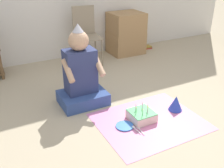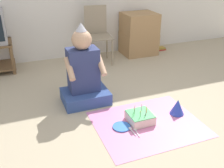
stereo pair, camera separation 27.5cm
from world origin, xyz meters
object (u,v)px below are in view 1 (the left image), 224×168
object	(u,v)px
folding_chair	(86,32)
party_hat_blue	(176,103)
cardboard_box_stack	(126,33)
paper_plate	(125,126)
birthday_cake	(141,116)
book_pile	(146,47)
person_seated	(81,76)

from	to	relation	value
folding_chair	party_hat_blue	size ratio (longest dim) A/B	5.19
cardboard_box_stack	paper_plate	world-z (taller)	cardboard_box_stack
folding_chair	party_hat_blue	xyz separation A→B (m)	(0.29, -1.87, -0.41)
folding_chair	birthday_cake	distance (m)	1.92
party_hat_blue	folding_chair	bearing A→B (deg)	98.68
book_pile	paper_plate	world-z (taller)	book_pile
cardboard_box_stack	book_pile	xyz separation A→B (m)	(0.46, 0.02, -0.33)
folding_chair	party_hat_blue	distance (m)	1.94
cardboard_box_stack	birthday_cake	world-z (taller)	cardboard_box_stack
birthday_cake	folding_chair	bearing A→B (deg)	85.08
person_seated	birthday_cake	bearing A→B (deg)	-57.67
party_hat_blue	book_pile	bearing A→B (deg)	64.03
cardboard_box_stack	party_hat_blue	size ratio (longest dim) A/B	4.18
cardboard_box_stack	birthday_cake	xyz separation A→B (m)	(-0.95, -1.96, -0.30)
book_pile	person_seated	size ratio (longest dim) A/B	0.21
paper_plate	cardboard_box_stack	bearing A→B (deg)	59.42
book_pile	paper_plate	size ratio (longest dim) A/B	1.09
birthday_cake	book_pile	bearing A→B (deg)	54.44
person_seated	party_hat_blue	size ratio (longest dim) A/B	5.49
paper_plate	folding_chair	bearing A→B (deg)	78.66
folding_chair	person_seated	distance (m)	1.36
book_pile	birthday_cake	bearing A→B (deg)	-125.56
folding_chair	birthday_cake	xyz separation A→B (m)	(-0.16, -1.86, -0.45)
folding_chair	paper_plate	size ratio (longest dim) A/B	4.83
book_pile	birthday_cake	size ratio (longest dim) A/B	0.80
person_seated	paper_plate	xyz separation A→B (m)	(0.19, -0.67, -0.32)
party_hat_blue	person_seated	bearing A→B (deg)	142.58
book_pile	birthday_cake	xyz separation A→B (m)	(-1.42, -1.98, 0.03)
folding_chair	book_pile	bearing A→B (deg)	5.32
cardboard_box_stack	paper_plate	distance (m)	2.33
birthday_cake	party_hat_blue	world-z (taller)	same
folding_chair	cardboard_box_stack	distance (m)	0.81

